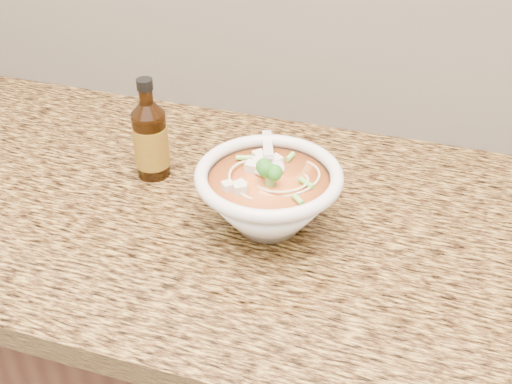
% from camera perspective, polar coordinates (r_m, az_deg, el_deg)
% --- Properties ---
extents(counter_slab, '(4.00, 0.68, 0.04)m').
position_cam_1_polar(counter_slab, '(1.03, 2.15, -2.97)').
color(counter_slab, '#A9883E').
rests_on(counter_slab, cabinet).
extents(soup_bowl, '(0.22, 0.25, 0.12)m').
position_cam_1_polar(soup_bowl, '(0.97, 1.13, -0.44)').
color(soup_bowl, white).
rests_on(soup_bowl, counter_slab).
extents(hot_sauce_bottle, '(0.08, 0.08, 0.18)m').
position_cam_1_polar(hot_sauce_bottle, '(1.10, -9.34, 4.58)').
color(hot_sauce_bottle, black).
rests_on(hot_sauce_bottle, counter_slab).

